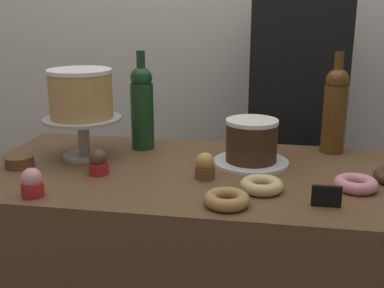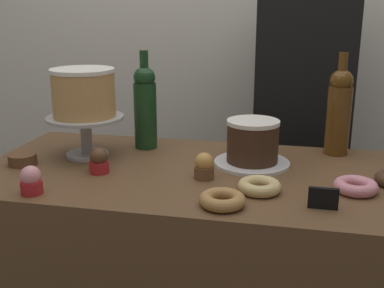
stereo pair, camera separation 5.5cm
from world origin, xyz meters
name	(u,v)px [view 2 (the right image)]	position (x,y,z in m)	size (l,w,h in m)	color
back_wall	(235,21)	(0.00, 0.90, 1.30)	(6.00, 0.05, 2.60)	silver
cake_stand_pedestal	(86,129)	(-0.36, 0.06, 0.99)	(0.24, 0.24, 0.13)	#B2B2B7
white_layer_cake	(84,93)	(-0.36, 0.06, 1.11)	(0.20, 0.20, 0.15)	tan
silver_serving_platter	(252,163)	(0.17, 0.09, 0.91)	(0.23, 0.23, 0.01)	white
chocolate_round_cake	(253,141)	(0.17, 0.09, 0.98)	(0.16, 0.16, 0.13)	#3D2619
wine_bottle_green	(145,106)	(-0.20, 0.20, 1.05)	(0.08, 0.08, 0.33)	#193D1E
wine_bottle_amber	(339,110)	(0.42, 0.26, 1.05)	(0.08, 0.08, 0.33)	#5B3814
cupcake_caramel	(204,166)	(0.05, -0.06, 0.94)	(0.06, 0.06, 0.07)	brown
cupcake_strawberry	(31,181)	(-0.36, -0.26, 0.94)	(0.06, 0.06, 0.07)	red
cupcake_chocolate	(99,161)	(-0.26, -0.08, 0.94)	(0.06, 0.06, 0.07)	red
donut_glazed	(259,186)	(0.21, -0.13, 0.92)	(0.11, 0.11, 0.03)	#E0C17F
donut_pink	(356,186)	(0.45, -0.08, 0.92)	(0.11, 0.11, 0.03)	pink
donut_maple	(222,200)	(0.13, -0.24, 0.92)	(0.11, 0.11, 0.03)	#B27F47
cookie_stack	(23,159)	(-0.51, -0.06, 0.92)	(0.08, 0.08, 0.03)	brown
price_sign_chalkboard	(323,198)	(0.36, -0.20, 0.93)	(0.07, 0.01, 0.05)	black
barista_figure	(300,143)	(0.31, 0.59, 0.84)	(0.36, 0.22, 1.60)	black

